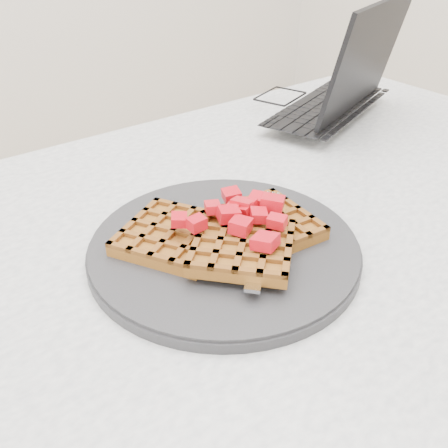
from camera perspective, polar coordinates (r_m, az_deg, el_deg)
name	(u,v)px	position (r m, az deg, el deg)	size (l,w,h in m)	color
table	(283,285)	(0.72, 6.72, -6.93)	(1.20, 0.80, 0.75)	silver
plate	(224,247)	(0.57, 0.00, -2.68)	(0.31, 0.31, 0.02)	#252528
waffles	(226,235)	(0.56, 0.25, -1.25)	(0.23, 0.22, 0.03)	#935A1F
strawberry_pile	(224,213)	(0.55, 0.00, 1.23)	(0.15, 0.15, 0.02)	#A7000F
fork	(263,239)	(0.56, 4.51, -1.75)	(0.02, 0.18, 0.02)	silver
laptop	(318,97)	(0.98, 10.70, 14.10)	(0.36, 0.32, 0.21)	black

